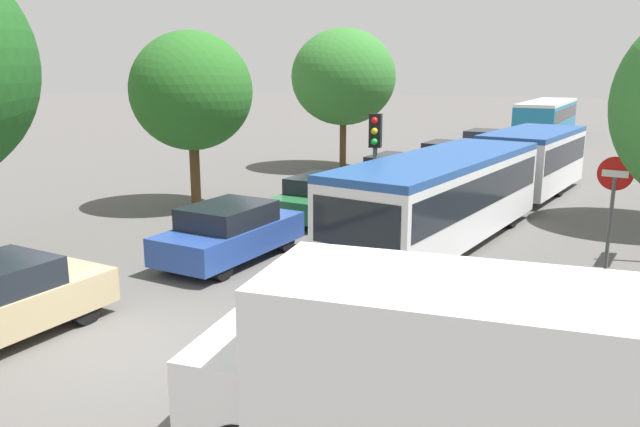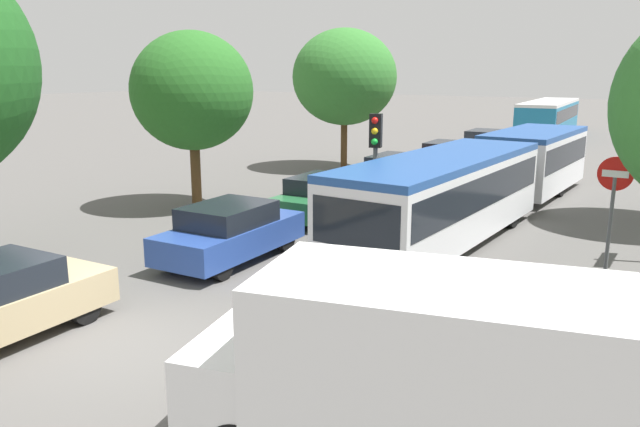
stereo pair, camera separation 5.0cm
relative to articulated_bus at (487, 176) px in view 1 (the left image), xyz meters
The scene contains 13 objects.
ground_plane 12.48m from the articulated_bus, 100.04° to the right, with size 200.00×200.00×0.00m, color #565451.
articulated_bus is the anchor object (origin of this frame).
city_bus_rear 26.81m from the articulated_bus, 98.80° to the left, with size 3.26×11.41×2.42m.
queued_car_blue 8.52m from the articulated_bus, 117.02° to the right, with size 1.90×4.13×1.41m.
queued_car_green 5.11m from the articulated_bus, 148.13° to the right, with size 1.82×3.96×1.35m.
queued_car_navy 4.94m from the articulated_bus, 150.01° to the left, with size 1.91×4.15×1.42m.
queued_car_red 9.02m from the articulated_bus, 118.73° to the left, with size 1.87×4.07×1.39m.
queued_car_white 13.97m from the articulated_bus, 107.77° to the left, with size 1.99×4.33×1.48m.
white_van 13.05m from the articulated_bus, 75.64° to the right, with size 5.32×3.09×2.31m.
traffic_light 4.42m from the articulated_bus, 116.50° to the right, with size 0.37×0.39×3.40m.
no_entry_sign 6.43m from the articulated_bus, 49.70° to the right, with size 0.70×0.08×2.82m.
tree_left_mid 9.69m from the articulated_bus, 158.39° to the right, with size 3.96×3.96×5.78m.
tree_left_far 11.27m from the articulated_bus, 143.96° to the left, with size 4.75×4.75×6.38m.
Camera 1 is at (7.88, -6.53, 4.55)m, focal length 35.00 mm.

